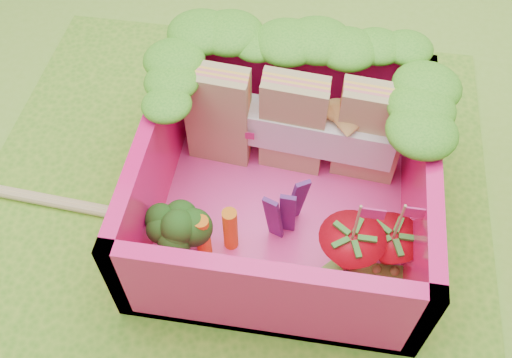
{
  "coord_description": "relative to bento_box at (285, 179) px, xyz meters",
  "views": [
    {
      "loc": [
        0.38,
        -1.62,
        2.43
      ],
      "look_at": [
        0.13,
        -0.04,
        0.28
      ],
      "focal_mm": 40.0,
      "sensor_mm": 36.0,
      "label": 1
    }
  ],
  "objects": [
    {
      "name": "carrot_sticks",
      "position": [
        -0.27,
        -0.28,
        -0.09
      ],
      "size": [
        0.18,
        0.13,
        0.27
      ],
      "color": "orange",
      "rests_on": "bento_floor"
    },
    {
      "name": "lettuce_ruffle",
      "position": [
        -0.0,
        0.46,
        0.33
      ],
      "size": [
        1.43,
        0.77,
        0.11
      ],
      "color": "#2D8A19",
      "rests_on": "bento_box"
    },
    {
      "name": "broccoli",
      "position": [
        -0.46,
        -0.3,
        -0.04
      ],
      "size": [
        0.33,
        0.33,
        0.26
      ],
      "color": "#559447",
      "rests_on": "bento_floor"
    },
    {
      "name": "purple_wedges",
      "position": [
        0.03,
        -0.15,
        -0.04
      ],
      "size": [
        0.17,
        0.16,
        0.38
      ],
      "color": "#491752",
      "rests_on": "bento_floor"
    },
    {
      "name": "bento_box",
      "position": [
        0.0,
        0.0,
        0.0
      ],
      "size": [
        1.3,
        1.3,
        0.55
      ],
      "color": "#FF1570",
      "rests_on": "placemat"
    },
    {
      "name": "ground",
      "position": [
        -0.27,
        0.04,
        -0.31
      ],
      "size": [
        14.0,
        14.0,
        0.0
      ],
      "primitive_type": "plane",
      "color": "#80B733",
      "rests_on": "ground"
    },
    {
      "name": "strawberry_left",
      "position": [
        0.32,
        -0.31,
        -0.08
      ],
      "size": [
        0.29,
        0.29,
        0.53
      ],
      "color": "red",
      "rests_on": "bento_floor"
    },
    {
      "name": "sandwich_stack",
      "position": [
        0.01,
        0.3,
        0.05
      ],
      "size": [
        1.07,
        0.26,
        0.56
      ],
      "color": "tan",
      "rests_on": "bento_floor"
    },
    {
      "name": "bento_floor",
      "position": [
        0.0,
        0.0,
        -0.25
      ],
      "size": [
        1.3,
        1.3,
        0.05
      ],
      "primitive_type": "cube",
      "color": "#FF41A1",
      "rests_on": "placemat"
    },
    {
      "name": "placemat",
      "position": [
        -0.27,
        0.04,
        -0.29
      ],
      "size": [
        2.6,
        2.6,
        0.03
      ],
      "primitive_type": "cube",
      "color": "#599F23",
      "rests_on": "ground"
    },
    {
      "name": "snap_peas",
      "position": [
        0.4,
        -0.26,
        -0.2
      ],
      "size": [
        0.59,
        0.57,
        0.05
      ],
      "color": "#6BB639",
      "rests_on": "bento_floor"
    },
    {
      "name": "chopsticks",
      "position": [
        -1.18,
        -0.13,
        -0.25
      ],
      "size": [
        2.23,
        0.2,
        0.05
      ],
      "color": "#E0C37B",
      "rests_on": "placemat"
    },
    {
      "name": "strawberry_right",
      "position": [
        0.5,
        -0.25,
        -0.09
      ],
      "size": [
        0.26,
        0.26,
        0.5
      ],
      "color": "red",
      "rests_on": "bento_floor"
    }
  ]
}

